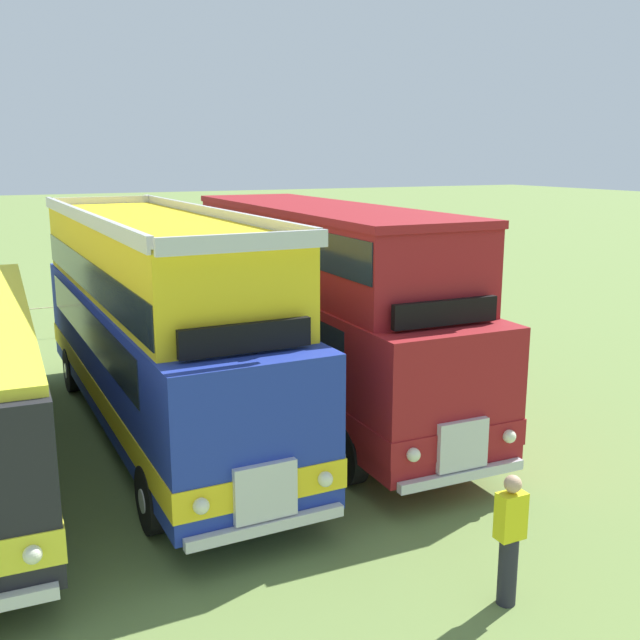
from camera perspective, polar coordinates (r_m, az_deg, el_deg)
bus_sixth_in_row at (r=14.94m, az=-12.69°, el=0.10°), size 2.75×11.21×4.52m
bus_seventh_in_row at (r=15.88m, az=0.10°, el=1.54°), size 2.76×10.42×4.49m
marshal_person at (r=9.79m, az=14.42°, el=-16.05°), size 0.36×0.24×1.73m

